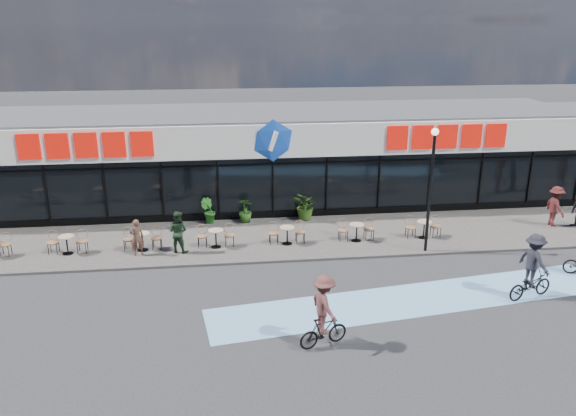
{
  "coord_description": "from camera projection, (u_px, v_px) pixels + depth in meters",
  "views": [
    {
      "loc": [
        -2.22,
        -17.65,
        8.86
      ],
      "look_at": [
        0.29,
        3.5,
        1.71
      ],
      "focal_mm": 35.0,
      "sensor_mm": 36.0,
      "label": 1
    }
  ],
  "objects": [
    {
      "name": "bike_lane",
      "position": [
        416.0,
        299.0,
        18.72
      ],
      "size": [
        14.17,
        4.13,
        0.01
      ],
      "primitive_type": "cube",
      "rotation": [
        0.0,
        0.0,
        0.14
      ],
      "color": "#6EA3D0",
      "rests_on": "ground"
    },
    {
      "name": "potted_plant_right",
      "position": [
        306.0,
        206.0,
        25.75
      ],
      "size": [
        1.51,
        1.55,
        1.31
      ],
      "primitive_type": "imported",
      "rotation": [
        0.0,
        0.0,
        5.32
      ],
      "color": "#325819",
      "rests_on": "sidewalk"
    },
    {
      "name": "cyclist_a",
      "position": [
        532.0,
        271.0,
        18.55
      ],
      "size": [
        1.87,
        1.33,
        2.28
      ],
      "color": "black",
      "rests_on": "ground"
    },
    {
      "name": "bistro_set_6",
      "position": [
        423.0,
        227.0,
        23.71
      ],
      "size": [
        1.54,
        0.62,
        0.9
      ],
      "color": "tan",
      "rests_on": "sidewalk"
    },
    {
      "name": "potted_plant_left",
      "position": [
        208.0,
        211.0,
        25.33
      ],
      "size": [
        0.74,
        0.66,
        1.15
      ],
      "primitive_type": "imported",
      "rotation": [
        0.0,
        0.0,
        2.88
      ],
      "color": "#22601B",
      "rests_on": "sidewalk"
    },
    {
      "name": "bistro_set_5",
      "position": [
        356.0,
        230.0,
        23.39
      ],
      "size": [
        1.54,
        0.62,
        0.9
      ],
      "color": "tan",
      "rests_on": "sidewalk"
    },
    {
      "name": "bistro_set_4",
      "position": [
        287.0,
        233.0,
        23.07
      ],
      "size": [
        1.54,
        0.62,
        0.9
      ],
      "color": "tan",
      "rests_on": "sidewalk"
    },
    {
      "name": "patron_left",
      "position": [
        137.0,
        237.0,
        21.83
      ],
      "size": [
        0.61,
        0.47,
        1.47
      ],
      "primitive_type": "imported",
      "rotation": [
        0.0,
        0.0,
        3.38
      ],
      "color": "brown",
      "rests_on": "sidewalk"
    },
    {
      "name": "patron_right",
      "position": [
        178.0,
        232.0,
        22.09
      ],
      "size": [
        1.01,
        0.91,
        1.7
      ],
      "primitive_type": "imported",
      "rotation": [
        0.0,
        0.0,
        2.74
      ],
      "color": "black",
      "rests_on": "sidewalk"
    },
    {
      "name": "bistro_set_1",
      "position": [
        67.0,
        242.0,
        22.09
      ],
      "size": [
        1.54,
        0.62,
        0.9
      ],
      "color": "tan",
      "rests_on": "sidewalk"
    },
    {
      "name": "ground",
      "position": [
        292.0,
        286.0,
        19.69
      ],
      "size": [
        120.0,
        120.0,
        0.0
      ],
      "primitive_type": "plane",
      "color": "#28282B",
      "rests_on": "ground"
    },
    {
      "name": "lamp_post",
      "position": [
        431.0,
        180.0,
        21.52
      ],
      "size": [
        0.28,
        0.28,
        4.94
      ],
      "color": "black",
      "rests_on": "sidewalk"
    },
    {
      "name": "bistro_set_2",
      "position": [
        143.0,
        239.0,
        22.42
      ],
      "size": [
        1.54,
        0.62,
        0.9
      ],
      "color": "tan",
      "rests_on": "sidewalk"
    },
    {
      "name": "pedestrian_b",
      "position": [
        555.0,
        206.0,
        24.89
      ],
      "size": [
        0.73,
        1.2,
        1.82
      ],
      "primitive_type": "imported",
      "rotation": [
        0.0,
        0.0,
        1.61
      ],
      "color": "#401717",
      "rests_on": "sidewalk"
    },
    {
      "name": "cyclist_c",
      "position": [
        324.0,
        313.0,
        15.75
      ],
      "size": [
        1.57,
        1.27,
        2.19
      ],
      "color": "black",
      "rests_on": "ground"
    },
    {
      "name": "building",
      "position": [
        267.0,
        156.0,
        28.29
      ],
      "size": [
        30.6,
        6.57,
        4.75
      ],
      "color": "black",
      "rests_on": "ground"
    },
    {
      "name": "sidewalk",
      "position": [
        279.0,
        238.0,
        23.91
      ],
      "size": [
        44.0,
        5.0,
        0.1
      ],
      "primitive_type": "cube",
      "color": "#57514D",
      "rests_on": "ground"
    },
    {
      "name": "potted_plant_mid",
      "position": [
        245.0,
        210.0,
        25.48
      ],
      "size": [
        0.79,
        0.79,
        1.1
      ],
      "primitive_type": "imported",
      "rotation": [
        0.0,
        0.0,
        2.79
      ],
      "color": "#265117",
      "rests_on": "sidewalk"
    },
    {
      "name": "bistro_set_3",
      "position": [
        216.0,
        236.0,
        22.74
      ],
      "size": [
        1.54,
        0.62,
        0.9
      ],
      "color": "tan",
      "rests_on": "sidewalk"
    }
  ]
}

